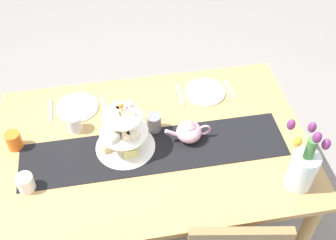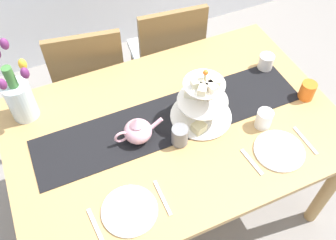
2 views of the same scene
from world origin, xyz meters
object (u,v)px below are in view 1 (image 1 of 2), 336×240
(cream_jug, at_px, (26,183))
(dinner_plate_left, at_px, (205,92))
(knife_right, at_px, (51,111))
(knife_left, at_px, (180,95))
(dinner_plate_right, at_px, (77,107))
(fork_right, at_px, (104,104))
(dining_table, at_px, (153,156))
(fork_left, at_px, (230,89))
(tiered_cake_stand, at_px, (124,134))
(mug_grey, at_px, (154,123))
(teapot, at_px, (189,131))
(tulip_vase, at_px, (304,165))
(mug_orange, at_px, (14,141))
(mug_white_text, at_px, (75,123))

(cream_jug, bearing_deg, dinner_plate_left, -152.88)
(knife_right, bearing_deg, knife_left, 180.00)
(dinner_plate_right, distance_m, fork_right, 0.15)
(dining_table, distance_m, fork_left, 0.60)
(dining_table, distance_m, tiered_cake_stand, 0.25)
(dining_table, bearing_deg, tiered_cake_stand, 0.21)
(tiered_cake_stand, xyz_separation_m, knife_right, (0.38, -0.33, -0.10))
(dining_table, height_order, fork_right, fork_right)
(cream_jug, height_order, mug_grey, mug_grey)
(dining_table, height_order, mug_grey, mug_grey)
(dining_table, relative_size, cream_jug, 18.57)
(teapot, xyz_separation_m, tulip_vase, (-0.45, 0.36, 0.08))
(teapot, bearing_deg, dining_table, 0.00)
(knife_left, relative_size, mug_orange, 1.79)
(dining_table, distance_m, knife_left, 0.40)
(teapot, height_order, mug_white_text, teapot)
(fork_left, height_order, mug_grey, mug_grey)
(dinner_plate_left, distance_m, dinner_plate_right, 0.72)
(knife_right, relative_size, mug_grey, 1.79)
(knife_left, xyz_separation_m, fork_right, (0.43, 0.00, 0.00))
(cream_jug, bearing_deg, dining_table, -164.73)
(dining_table, height_order, tulip_vase, tulip_vase)
(fork_right, xyz_separation_m, mug_white_text, (0.16, 0.16, 0.04))
(knife_left, bearing_deg, tiered_cake_stand, 43.45)
(dinner_plate_left, xyz_separation_m, fork_right, (0.58, 0.00, -0.00))
(mug_grey, height_order, mug_white_text, mug_grey)
(tiered_cake_stand, height_order, fork_right, tiered_cake_stand)
(fork_right, height_order, knife_right, same)
(fork_right, distance_m, mug_orange, 0.51)
(dining_table, relative_size, tulip_vase, 3.77)
(knife_right, bearing_deg, mug_orange, 53.46)
(fork_right, distance_m, knife_right, 0.29)
(dinner_plate_left, xyz_separation_m, mug_grey, (0.33, 0.23, 0.05))
(teapot, distance_m, dinner_plate_right, 0.65)
(tulip_vase, relative_size, dinner_plate_right, 1.82)
(knife_left, bearing_deg, fork_right, 0.00)
(mug_white_text, bearing_deg, dinner_plate_right, -94.51)
(tulip_vase, height_order, dinner_plate_left, tulip_vase)
(tulip_vase, xyz_separation_m, knife_left, (0.43, -0.68, -0.13))
(cream_jug, bearing_deg, mug_orange, -75.56)
(cream_jug, xyz_separation_m, mug_grey, (-0.64, -0.27, 0.01))
(mug_grey, bearing_deg, dinner_plate_right, -30.36)
(dinner_plate_right, bearing_deg, fork_left, 180.00)
(teapot, bearing_deg, tulip_vase, 141.53)
(knife_right, height_order, mug_white_text, mug_white_text)
(fork_left, xyz_separation_m, mug_orange, (1.18, 0.23, 0.04))
(tulip_vase, relative_size, fork_right, 2.79)
(fork_left, relative_size, mug_white_text, 1.58)
(tulip_vase, relative_size, knife_right, 2.47)
(mug_grey, relative_size, mug_white_text, 1.00)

